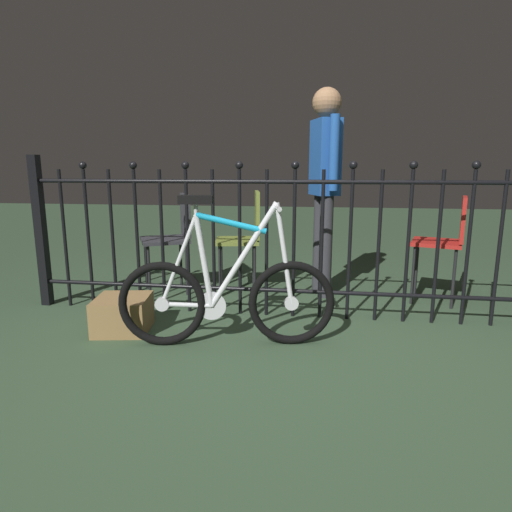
{
  "coord_description": "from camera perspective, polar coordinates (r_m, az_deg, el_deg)",
  "views": [
    {
      "loc": [
        0.21,
        -2.41,
        1.09
      ],
      "look_at": [
        -0.16,
        0.2,
        0.55
      ],
      "focal_mm": 30.25,
      "sensor_mm": 36.0,
      "label": 1
    }
  ],
  "objects": [
    {
      "name": "bicycle",
      "position": [
        2.67,
        -3.9,
        -5.21
      ],
      "size": [
        1.32,
        0.4,
        0.93
      ],
      "color": "black",
      "rests_on": "ground"
    },
    {
      "name": "chair_red",
      "position": [
        3.79,
        23.94,
        2.32
      ],
      "size": [
        0.47,
        0.47,
        0.87
      ],
      "color": "black",
      "rests_on": "ground"
    },
    {
      "name": "person_visitor",
      "position": [
        3.7,
        9.07,
        10.69
      ],
      "size": [
        0.27,
        0.45,
        1.73
      ],
      "color": "#2D2D33",
      "rests_on": "ground"
    },
    {
      "name": "iron_fence",
      "position": [
        3.14,
        2.97,
        2.58
      ],
      "size": [
        3.97,
        0.07,
        1.19
      ],
      "color": "black",
      "rests_on": "ground"
    },
    {
      "name": "ground_plane",
      "position": [
        2.65,
        2.97,
        -12.74
      ],
      "size": [
        20.0,
        20.0,
        0.0
      ],
      "primitive_type": "plane",
      "color": "#344B33"
    },
    {
      "name": "chair_charcoal",
      "position": [
        3.86,
        -10.85,
        3.09
      ],
      "size": [
        0.53,
        0.53,
        0.87
      ],
      "color": "black",
      "rests_on": "ground"
    },
    {
      "name": "chair_olive",
      "position": [
        3.8,
        -1.3,
        3.21
      ],
      "size": [
        0.44,
        0.44,
        0.89
      ],
      "color": "black",
      "rests_on": "ground"
    },
    {
      "name": "display_crate",
      "position": [
        3.09,
        -17.2,
        -7.34
      ],
      "size": [
        0.4,
        0.4,
        0.23
      ],
      "primitive_type": "cube",
      "rotation": [
        0.0,
        0.0,
        0.16
      ],
      "color": "olive",
      "rests_on": "ground"
    }
  ]
}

